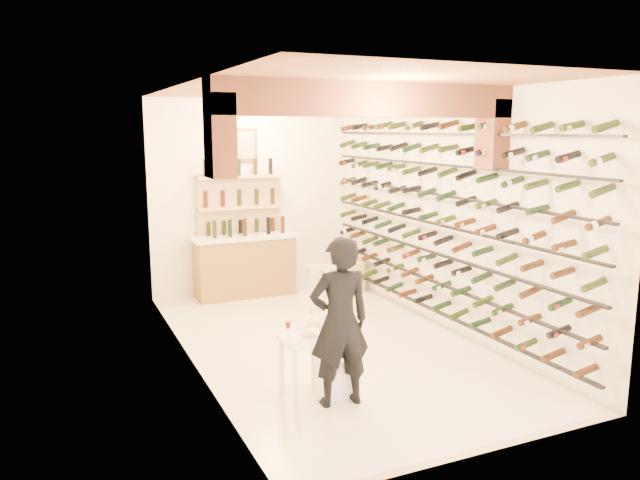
# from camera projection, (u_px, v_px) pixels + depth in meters

# --- Properties ---
(ground) EXTENTS (6.00, 6.00, 0.00)m
(ground) POSITION_uv_depth(u_px,v_px,m) (330.00, 343.00, 7.88)
(ground) COLOR white
(ground) RESTS_ON ground
(room_shell) EXTENTS (3.52, 6.02, 3.21)m
(room_shell) POSITION_uv_depth(u_px,v_px,m) (339.00, 169.00, 7.24)
(room_shell) COLOR white
(room_shell) RESTS_ON ground
(wine_rack) EXTENTS (0.32, 5.70, 2.56)m
(wine_rack) POSITION_uv_depth(u_px,v_px,m) (433.00, 217.00, 8.21)
(wine_rack) COLOR black
(wine_rack) RESTS_ON ground
(back_counter) EXTENTS (1.70, 0.62, 1.29)m
(back_counter) POSITION_uv_depth(u_px,v_px,m) (245.00, 264.00, 10.04)
(back_counter) COLOR olive
(back_counter) RESTS_ON ground
(back_shelving) EXTENTS (1.40, 0.31, 2.73)m
(back_shelving) POSITION_uv_depth(u_px,v_px,m) (240.00, 224.00, 10.14)
(back_shelving) COLOR tan
(back_shelving) RESTS_ON ground
(tasting_table) EXTENTS (0.46, 0.46, 0.79)m
(tasting_table) POSITION_uv_depth(u_px,v_px,m) (305.00, 348.00, 6.18)
(tasting_table) COLOR white
(tasting_table) RESTS_ON ground
(white_stool) EXTENTS (0.32, 0.32, 0.39)m
(white_stool) POSITION_uv_depth(u_px,v_px,m) (336.00, 376.00, 6.32)
(white_stool) COLOR white
(white_stool) RESTS_ON ground
(person) EXTENTS (0.65, 0.46, 1.70)m
(person) POSITION_uv_depth(u_px,v_px,m) (340.00, 322.00, 6.00)
(person) COLOR black
(person) RESTS_ON ground
(chrome_barstool) EXTENTS (0.46, 0.46, 0.89)m
(chrome_barstool) POSITION_uv_depth(u_px,v_px,m) (322.00, 294.00, 8.30)
(chrome_barstool) COLOR silver
(chrome_barstool) RESTS_ON ground
(crate_lower) EXTENTS (0.45, 0.32, 0.26)m
(crate_lower) POSITION_uv_depth(u_px,v_px,m) (350.00, 283.00, 10.39)
(crate_lower) COLOR tan
(crate_lower) RESTS_ON ground
(crate_upper) EXTENTS (0.56, 0.47, 0.27)m
(crate_upper) POSITION_uv_depth(u_px,v_px,m) (350.00, 268.00, 10.34)
(crate_upper) COLOR tan
(crate_upper) RESTS_ON crate_lower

